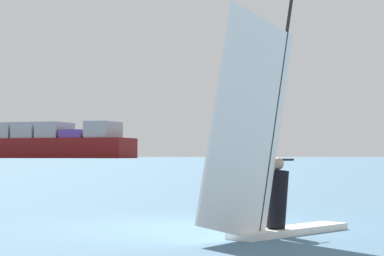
% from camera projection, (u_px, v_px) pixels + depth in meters
% --- Properties ---
extents(ground_plane, '(4000.00, 4000.00, 0.00)m').
position_uv_depth(ground_plane, '(196.00, 226.00, 13.84)').
color(ground_plane, '#476B84').
extents(windsurfer, '(3.51, 1.95, 4.33)m').
position_uv_depth(windsurfer, '(267.00, 170.00, 12.02)').
color(windsurfer, white).
rests_on(windsurfer, ground_plane).
extents(cargo_ship, '(151.19, 122.32, 37.14)m').
position_uv_depth(cargo_ship, '(13.00, 142.00, 469.28)').
color(cargo_ship, maroon).
rests_on(cargo_ship, ground_plane).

